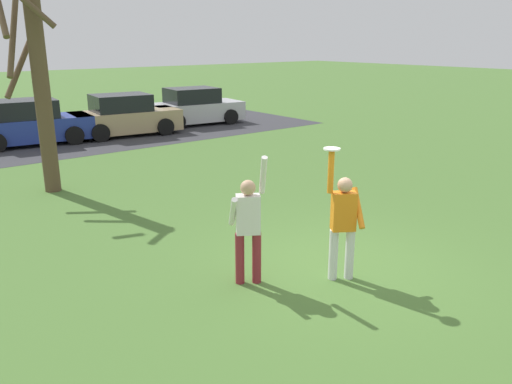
{
  "coord_description": "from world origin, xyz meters",
  "views": [
    {
      "loc": [
        -5.97,
        -5.23,
        3.64
      ],
      "look_at": [
        -0.9,
        1.08,
        1.22
      ],
      "focal_mm": 36.09,
      "sensor_mm": 36.0,
      "label": 1
    }
  ],
  "objects_px": {
    "parked_car_blue": "(29,124)",
    "person_defender": "(248,223)",
    "parked_car_silver": "(195,108)",
    "person_catcher": "(343,220)",
    "parked_car_tan": "(125,116)",
    "bare_tree_tall": "(38,87)",
    "frisbee_disc": "(332,149)"
  },
  "relations": [
    {
      "from": "person_defender",
      "to": "frisbee_disc",
      "type": "distance_m",
      "value": 1.66
    },
    {
      "from": "frisbee_disc",
      "to": "parked_car_silver",
      "type": "relative_size",
      "value": 0.06
    },
    {
      "from": "person_catcher",
      "to": "parked_car_blue",
      "type": "height_order",
      "value": "person_catcher"
    },
    {
      "from": "parked_car_tan",
      "to": "bare_tree_tall",
      "type": "bearing_deg",
      "value": -122.17
    },
    {
      "from": "frisbee_disc",
      "to": "parked_car_tan",
      "type": "bearing_deg",
      "value": 77.45
    },
    {
      "from": "parked_car_tan",
      "to": "bare_tree_tall",
      "type": "distance_m",
      "value": 8.0
    },
    {
      "from": "frisbee_disc",
      "to": "parked_car_blue",
      "type": "height_order",
      "value": "frisbee_disc"
    },
    {
      "from": "parked_car_tan",
      "to": "bare_tree_tall",
      "type": "relative_size",
      "value": 0.8
    },
    {
      "from": "person_catcher",
      "to": "parked_car_silver",
      "type": "relative_size",
      "value": 0.49
    },
    {
      "from": "person_defender",
      "to": "parked_car_tan",
      "type": "xyz_separation_m",
      "value": [
        4.11,
        13.14,
        -0.25
      ]
    },
    {
      "from": "parked_car_blue",
      "to": "parked_car_silver",
      "type": "height_order",
      "value": "same"
    },
    {
      "from": "parked_car_tan",
      "to": "parked_car_silver",
      "type": "height_order",
      "value": "same"
    },
    {
      "from": "frisbee_disc",
      "to": "parked_car_silver",
      "type": "xyz_separation_m",
      "value": [
        6.66,
        14.4,
        -1.37
      ]
    },
    {
      "from": "parked_car_blue",
      "to": "parked_car_silver",
      "type": "bearing_deg",
      "value": 8.06
    },
    {
      "from": "person_defender",
      "to": "frisbee_disc",
      "type": "bearing_deg",
      "value": 0.0
    },
    {
      "from": "parked_car_blue",
      "to": "frisbee_disc",
      "type": "bearing_deg",
      "value": -81.96
    },
    {
      "from": "parked_car_blue",
      "to": "parked_car_silver",
      "type": "distance_m",
      "value": 7.04
    },
    {
      "from": "frisbee_disc",
      "to": "person_defender",
      "type": "bearing_deg",
      "value": 146.84
    },
    {
      "from": "frisbee_disc",
      "to": "bare_tree_tall",
      "type": "distance_m",
      "value": 7.95
    },
    {
      "from": "bare_tree_tall",
      "to": "parked_car_blue",
      "type": "bearing_deg",
      "value": 77.68
    },
    {
      "from": "frisbee_disc",
      "to": "parked_car_silver",
      "type": "height_order",
      "value": "frisbee_disc"
    },
    {
      "from": "person_defender",
      "to": "parked_car_tan",
      "type": "height_order",
      "value": "person_defender"
    },
    {
      "from": "person_catcher",
      "to": "parked_car_blue",
      "type": "xyz_separation_m",
      "value": [
        -0.57,
        14.33,
        -0.25
      ]
    },
    {
      "from": "person_defender",
      "to": "parked_car_blue",
      "type": "xyz_separation_m",
      "value": [
        0.66,
        13.53,
        -0.25
      ]
    },
    {
      "from": "person_catcher",
      "to": "parked_car_tan",
      "type": "xyz_separation_m",
      "value": [
        2.89,
        13.94,
        -0.25
      ]
    },
    {
      "from": "person_defender",
      "to": "parked_car_silver",
      "type": "distance_m",
      "value": 15.73
    },
    {
      "from": "parked_car_blue",
      "to": "person_defender",
      "type": "bearing_deg",
      "value": -86.26
    },
    {
      "from": "parked_car_silver",
      "to": "parked_car_blue",
      "type": "bearing_deg",
      "value": -171.94
    },
    {
      "from": "person_catcher",
      "to": "parked_car_silver",
      "type": "bearing_deg",
      "value": -80.86
    },
    {
      "from": "person_defender",
      "to": "parked_car_silver",
      "type": "bearing_deg",
      "value": 93.88
    },
    {
      "from": "parked_car_silver",
      "to": "parked_car_tan",
      "type": "bearing_deg",
      "value": -164.25
    },
    {
      "from": "person_catcher",
      "to": "bare_tree_tall",
      "type": "distance_m",
      "value": 8.25
    }
  ]
}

